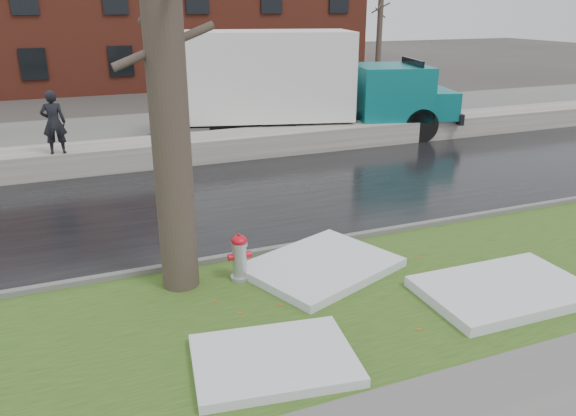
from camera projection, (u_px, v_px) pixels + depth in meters
name	position (u px, v px, depth m)	size (l,w,h in m)	color
ground	(295.00, 274.00, 10.42)	(120.00, 120.00, 0.00)	#47423D
verge	(324.00, 304.00, 9.32)	(60.00, 4.50, 0.04)	#294A18
road	(226.00, 200.00, 14.33)	(60.00, 7.00, 0.03)	black
parking_lot	(165.00, 133.00, 21.72)	(60.00, 9.00, 0.03)	slate
curb	(275.00, 250.00, 11.26)	(60.00, 0.15, 0.14)	slate
snowbank	(189.00, 149.00, 17.86)	(60.00, 1.60, 0.75)	#B2AEA3
bg_tree_center	(1.00, 32.00, 29.77)	(1.40, 1.62, 6.50)	brown
bg_tree_right	(380.00, 27.00, 35.84)	(1.40, 1.62, 6.50)	brown
fire_hydrant	(239.00, 255.00, 9.99)	(0.43, 0.36, 0.88)	#A8ABB0
tree	(165.00, 52.00, 8.60)	(1.65, 1.96, 7.93)	brown
box_truck	(299.00, 83.00, 20.24)	(11.65, 5.07, 3.86)	black
worker	(54.00, 122.00, 15.54)	(0.64, 0.42, 1.77)	black
snow_patch_near	(321.00, 266.00, 10.46)	(2.60, 2.00, 0.16)	silver
snow_patch_far	(274.00, 360.00, 7.72)	(2.20, 1.60, 0.14)	silver
snow_patch_side	(504.00, 290.00, 9.57)	(2.80, 1.80, 0.18)	silver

